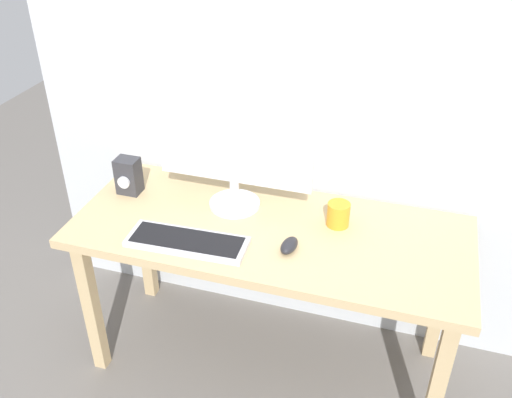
{
  "coord_description": "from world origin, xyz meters",
  "views": [
    {
      "loc": [
        0.46,
        -1.66,
        1.93
      ],
      "look_at": [
        -0.05,
        0.0,
        0.82
      ],
      "focal_mm": 39.53,
      "sensor_mm": 36.0,
      "label": 1
    }
  ],
  "objects_px": {
    "audio_controller": "(128,176)",
    "coffee_mug": "(338,214)",
    "desk": "(269,245)",
    "monitor": "(234,156)",
    "mouse": "(289,245)",
    "keyboard_primary": "(187,242)"
  },
  "relations": [
    {
      "from": "audio_controller",
      "to": "coffee_mug",
      "type": "height_order",
      "value": "audio_controller"
    },
    {
      "from": "desk",
      "to": "coffee_mug",
      "type": "height_order",
      "value": "coffee_mug"
    },
    {
      "from": "monitor",
      "to": "coffee_mug",
      "type": "distance_m",
      "value": 0.45
    },
    {
      "from": "mouse",
      "to": "coffee_mug",
      "type": "height_order",
      "value": "coffee_mug"
    },
    {
      "from": "mouse",
      "to": "audio_controller",
      "type": "xyz_separation_m",
      "value": [
        -0.73,
        0.19,
        0.06
      ]
    },
    {
      "from": "monitor",
      "to": "desk",
      "type": "bearing_deg",
      "value": -34.07
    },
    {
      "from": "keyboard_primary",
      "to": "mouse",
      "type": "height_order",
      "value": "mouse"
    },
    {
      "from": "keyboard_primary",
      "to": "mouse",
      "type": "xyz_separation_m",
      "value": [
        0.36,
        0.08,
        0.01
      ]
    },
    {
      "from": "coffee_mug",
      "to": "audio_controller",
      "type": "bearing_deg",
      "value": -178.75
    },
    {
      "from": "monitor",
      "to": "audio_controller",
      "type": "bearing_deg",
      "value": -175.0
    },
    {
      "from": "desk",
      "to": "keyboard_primary",
      "type": "relative_size",
      "value": 3.37
    },
    {
      "from": "monitor",
      "to": "audio_controller",
      "type": "distance_m",
      "value": 0.47
    },
    {
      "from": "desk",
      "to": "coffee_mug",
      "type": "bearing_deg",
      "value": 22.44
    },
    {
      "from": "desk",
      "to": "audio_controller",
      "type": "relative_size",
      "value": 9.8
    },
    {
      "from": "monitor",
      "to": "mouse",
      "type": "distance_m",
      "value": 0.41
    },
    {
      "from": "desk",
      "to": "monitor",
      "type": "bearing_deg",
      "value": 145.93
    },
    {
      "from": "audio_controller",
      "to": "coffee_mug",
      "type": "distance_m",
      "value": 0.86
    },
    {
      "from": "monitor",
      "to": "coffee_mug",
      "type": "height_order",
      "value": "monitor"
    },
    {
      "from": "desk",
      "to": "monitor",
      "type": "distance_m",
      "value": 0.37
    },
    {
      "from": "coffee_mug",
      "to": "mouse",
      "type": "bearing_deg",
      "value": -123.46
    },
    {
      "from": "keyboard_primary",
      "to": "audio_controller",
      "type": "bearing_deg",
      "value": 144.35
    },
    {
      "from": "mouse",
      "to": "audio_controller",
      "type": "height_order",
      "value": "audio_controller"
    }
  ]
}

